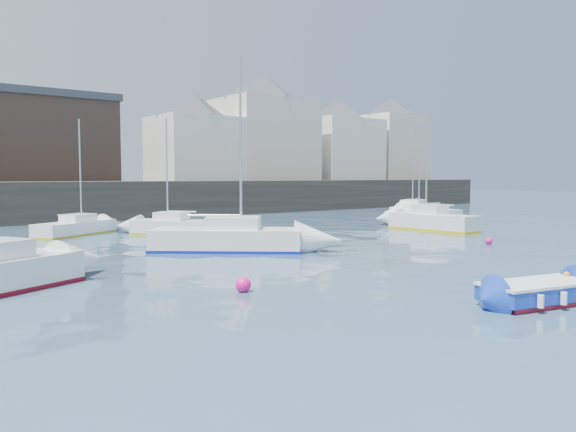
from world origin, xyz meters
TOP-DOWN VIEW (x-y plane):
  - water at (0.00, 0.00)m, footprint 220.00×220.00m
  - quay_wall at (0.00, 35.00)m, footprint 90.00×5.00m
  - land_strip at (0.00, 53.00)m, footprint 90.00×32.00m
  - bldg_east_a at (20.00, 42.00)m, footprint 13.36×13.36m
  - bldg_east_b at (31.00, 41.50)m, footprint 11.88×11.88m
  - bldg_east_c at (40.00, 41.50)m, footprint 11.14×11.14m
  - bldg_east_d at (11.00, 41.50)m, footprint 11.14×11.14m
  - warehouse at (-6.00, 43.00)m, footprint 16.40×10.40m
  - blue_dinghy at (-2.16, -1.59)m, footprint 3.45×2.07m
  - sailboat_b at (-3.02, 12.61)m, footprint 6.61×6.07m
  - sailboat_c at (12.46, 13.14)m, footprint 2.05×5.79m
  - sailboat_d at (17.21, 17.60)m, footprint 6.43×2.50m
  - sailboat_f at (-1.58, 20.72)m, footprint 4.34×5.20m
  - sailboat_g at (21.67, 22.18)m, footprint 7.41×5.02m
  - sailboat_h at (-6.25, 24.05)m, footprint 5.34×4.07m
  - buoy_near at (-7.44, 4.58)m, footprint 0.46×0.46m
  - buoy_mid at (8.67, 6.76)m, footprint 0.36×0.36m
  - buoy_far at (1.61, 18.84)m, footprint 0.37×0.37m

SIDE VIEW (x-z plane):
  - water at x=0.00m, z-range 0.00..0.00m
  - buoy_near at x=-7.44m, z-range -0.23..0.23m
  - buoy_mid at x=8.67m, z-range -0.18..0.18m
  - buoy_far at x=1.61m, z-range -0.18..0.18m
  - blue_dinghy at x=-2.16m, z-range 0.03..0.65m
  - sailboat_h at x=-6.25m, z-range -2.92..3.79m
  - sailboat_f at x=-1.58m, z-range -2.90..3.85m
  - sailboat_d at x=17.21m, z-range -3.53..4.50m
  - sailboat_g at x=21.67m, z-range -3.99..5.01m
  - sailboat_b at x=-3.02m, z-range -3.81..4.96m
  - sailboat_c at x=12.46m, z-range -3.19..4.35m
  - land_strip at x=0.00m, z-range 0.00..2.80m
  - quay_wall at x=0.00m, z-range 0.00..3.00m
  - warehouse at x=-6.00m, z-range 2.82..10.42m
  - bldg_east_d at x=11.00m, z-range 2.89..11.84m
  - bldg_east_b at x=31.00m, z-range 2.89..12.84m
  - bldg_east_c at x=40.00m, z-range 2.90..13.85m
  - bldg_east_a at x=20.00m, z-range 2.91..14.71m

